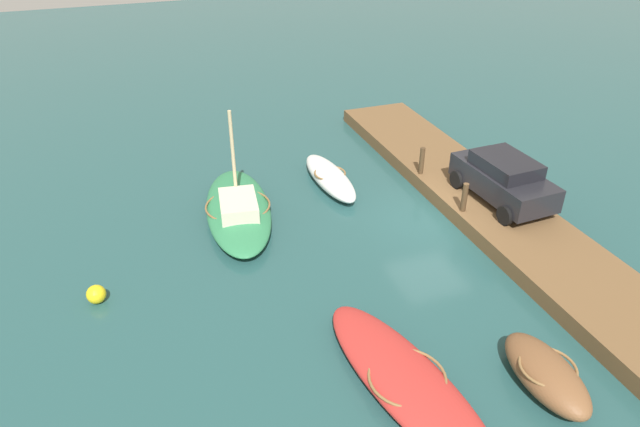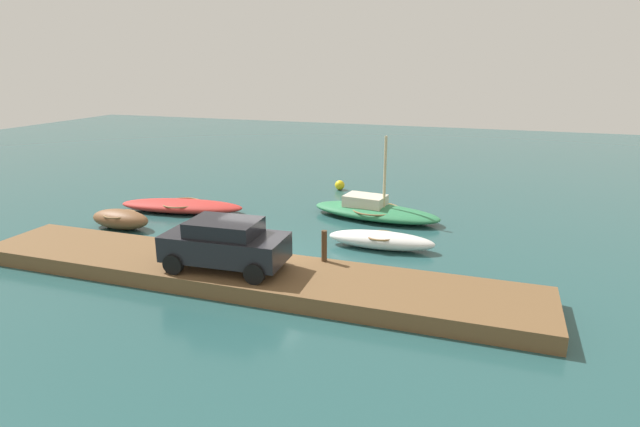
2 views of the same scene
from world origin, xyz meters
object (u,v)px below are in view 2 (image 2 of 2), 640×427
marker_buoy (340,185)px  mooring_post_west (243,237)px  dinghy_brown (120,219)px  motorboat_red (182,206)px  sailboat_green (374,210)px  mooring_post_mid_west (324,246)px  parked_car (225,243)px  rowboat_white (381,240)px

marker_buoy → mooring_post_west: bearing=-89.5°
dinghy_brown → marker_buoy: (6.78, 9.70, -0.15)m
motorboat_red → sailboat_green: size_ratio=1.00×
sailboat_green → mooring_post_mid_west: sailboat_green is taller
mooring_post_west → marker_buoy: (-0.11, 11.76, -0.77)m
dinghy_brown → parked_car: bearing=-25.4°
motorboat_red → parked_car: parked_car is taller
sailboat_green → marker_buoy: (-3.07, 4.73, -0.10)m
parked_car → marker_buoy: size_ratio=7.35×
rowboat_white → mooring_post_west: bearing=-143.9°
mooring_post_mid_west → dinghy_brown: bearing=168.1°
rowboat_white → sailboat_green: size_ratio=0.66×
dinghy_brown → sailboat_green: bearing=28.8°
sailboat_green → mooring_post_west: 7.66m
mooring_post_mid_west → marker_buoy: bearing=104.5°
motorboat_red → mooring_post_west: (5.90, -5.13, 0.75)m
mooring_post_mid_west → marker_buoy: size_ratio=1.96×
dinghy_brown → mooring_post_mid_west: mooring_post_mid_west is taller
sailboat_green → mooring_post_mid_west: 7.06m
dinghy_brown → rowboat_white: (11.01, 1.15, -0.08)m
mooring_post_west → parked_car: (0.19, -1.61, 0.33)m
mooring_post_west → dinghy_brown: bearing=163.3°
marker_buoy → dinghy_brown: bearing=-124.9°
motorboat_red → mooring_post_mid_west: (8.83, -5.13, 0.77)m
sailboat_green → mooring_post_mid_west: size_ratio=5.90×
mooring_post_west → mooring_post_mid_west: (2.93, 0.00, 0.02)m
sailboat_green → marker_buoy: sailboat_green is taller
sailboat_green → parked_car: bearing=-99.7°
marker_buoy → mooring_post_mid_west: bearing=-75.5°
dinghy_brown → sailboat_green: size_ratio=0.45×
parked_car → marker_buoy: (-0.30, 13.37, -1.10)m
rowboat_white → sailboat_green: sailboat_green is taller
rowboat_white → mooring_post_west: mooring_post_west is taller
rowboat_white → dinghy_brown: bearing=-175.8°
mooring_post_west → parked_car: 1.65m
parked_car → marker_buoy: bearing=88.5°
mooring_post_west → motorboat_red: bearing=139.0°
motorboat_red → mooring_post_west: 7.85m
motorboat_red → rowboat_white: (10.02, -1.91, 0.05)m
motorboat_red → sailboat_green: 9.06m
dinghy_brown → mooring_post_west: 7.22m
mooring_post_west → marker_buoy: bearing=90.5°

